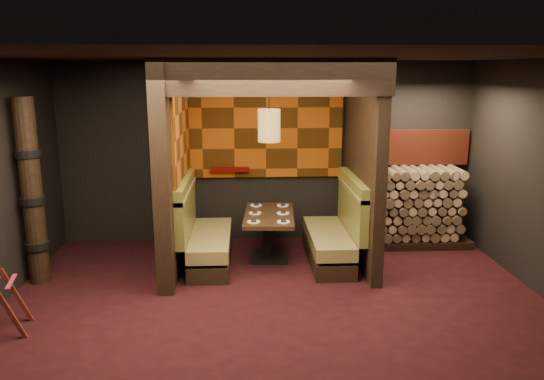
{
  "coord_description": "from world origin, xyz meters",
  "views": [
    {
      "loc": [
        -0.35,
        -5.56,
        2.73
      ],
      "look_at": [
        0.0,
        1.3,
        1.15
      ],
      "focal_mm": 35.0,
      "sensor_mm": 36.0,
      "label": 1
    }
  ],
  "objects_px": {
    "booth_bench_left": "(203,237)",
    "pendant_lamp": "(269,125)",
    "dining_table": "(269,229)",
    "firewood_stack": "(414,207)",
    "booth_bench_right": "(336,235)",
    "totem_column": "(32,193)"
  },
  "relations": [
    {
      "from": "booth_bench_right",
      "to": "pendant_lamp",
      "type": "bearing_deg",
      "value": 173.25
    },
    {
      "from": "pendant_lamp",
      "to": "firewood_stack",
      "type": "height_order",
      "value": "pendant_lamp"
    },
    {
      "from": "booth_bench_left",
      "to": "firewood_stack",
      "type": "height_order",
      "value": "firewood_stack"
    },
    {
      "from": "booth_bench_left",
      "to": "booth_bench_right",
      "type": "xyz_separation_m",
      "value": [
        1.89,
        0.0,
        0.0
      ]
    },
    {
      "from": "booth_bench_left",
      "to": "dining_table",
      "type": "distance_m",
      "value": 0.96
    },
    {
      "from": "booth_bench_left",
      "to": "dining_table",
      "type": "relative_size",
      "value": 1.2
    },
    {
      "from": "dining_table",
      "to": "pendant_lamp",
      "type": "xyz_separation_m",
      "value": [
        0.0,
        -0.05,
        1.51
      ]
    },
    {
      "from": "booth_bench_left",
      "to": "dining_table",
      "type": "bearing_deg",
      "value": 9.74
    },
    {
      "from": "booth_bench_right",
      "to": "dining_table",
      "type": "height_order",
      "value": "booth_bench_right"
    },
    {
      "from": "pendant_lamp",
      "to": "firewood_stack",
      "type": "distance_m",
      "value": 2.73
    },
    {
      "from": "booth_bench_right",
      "to": "firewood_stack",
      "type": "height_order",
      "value": "firewood_stack"
    },
    {
      "from": "dining_table",
      "to": "totem_column",
      "type": "distance_m",
      "value": 3.2
    },
    {
      "from": "booth_bench_left",
      "to": "pendant_lamp",
      "type": "bearing_deg",
      "value": 6.77
    },
    {
      "from": "dining_table",
      "to": "pendant_lamp",
      "type": "bearing_deg",
      "value": -90.0
    },
    {
      "from": "booth_bench_right",
      "to": "booth_bench_left",
      "type": "bearing_deg",
      "value": 180.0
    },
    {
      "from": "booth_bench_left",
      "to": "pendant_lamp",
      "type": "relative_size",
      "value": 1.43
    },
    {
      "from": "booth_bench_left",
      "to": "totem_column",
      "type": "xyz_separation_m",
      "value": [
        -2.09,
        -0.55,
        0.79
      ]
    },
    {
      "from": "booth_bench_left",
      "to": "dining_table",
      "type": "xyz_separation_m",
      "value": [
        0.94,
        0.16,
        0.05
      ]
    },
    {
      "from": "pendant_lamp",
      "to": "firewood_stack",
      "type": "xyz_separation_m",
      "value": [
        2.3,
        0.59,
        -1.35
      ]
    },
    {
      "from": "totem_column",
      "to": "dining_table",
      "type": "bearing_deg",
      "value": 13.21
    },
    {
      "from": "dining_table",
      "to": "pendant_lamp",
      "type": "height_order",
      "value": "pendant_lamp"
    },
    {
      "from": "pendant_lamp",
      "to": "booth_bench_right",
      "type": "bearing_deg",
      "value": -6.75
    }
  ]
}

